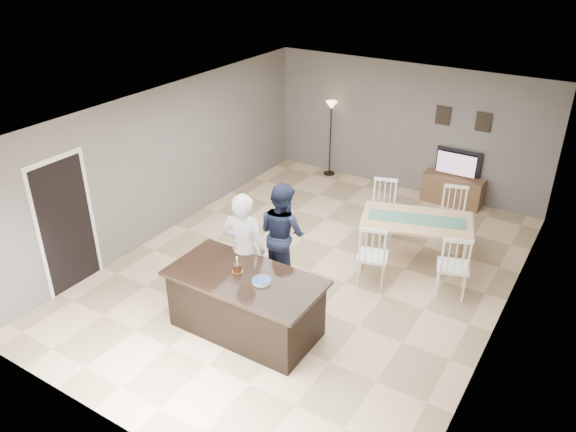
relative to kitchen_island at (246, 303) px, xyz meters
The scene contains 14 objects.
floor 1.86m from the kitchen_island, 90.00° to the left, with size 8.00×8.00×0.00m, color #DDB98D.
room_shell 2.18m from the kitchen_island, 90.00° to the left, with size 8.00×8.00×8.00m.
kitchen_island is the anchor object (origin of this frame).
tv_console 5.70m from the kitchen_island, 77.84° to the left, with size 1.20×0.40×0.60m, color brown.
television 5.78m from the kitchen_island, 77.99° to the left, with size 0.91×0.12×0.53m, color black.
tv_screen_glow 5.70m from the kitchen_island, 77.82° to the left, with size 0.78×0.78×0.00m, color #F2571A.
picture_frames 6.03m from the kitchen_island, 78.74° to the left, with size 1.10×0.02×0.38m.
doorway 3.14m from the kitchen_island, behind, with size 0.00×2.10×2.65m.
woman 0.82m from the kitchen_island, 126.61° to the left, with size 0.66×0.44×1.82m, color silver.
man 1.43m from the kitchen_island, 100.80° to the left, with size 0.83×0.64×1.70m, color #1A2139.
birthday_cake 0.53m from the kitchen_island, 161.61° to the left, with size 0.15×0.15×0.24m.
plate_stack 0.54m from the kitchen_island, ahead, with size 0.26×0.26×0.04m.
dining_table 3.25m from the kitchen_island, 65.29° to the left, with size 2.23×2.44×1.09m.
floor_lamp 5.90m from the kitchen_island, 106.66° to the left, with size 0.26×0.26×1.71m.
Camera 1 is at (3.88, -6.89, 5.15)m, focal length 35.00 mm.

